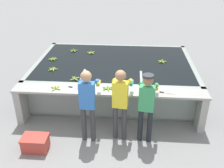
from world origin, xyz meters
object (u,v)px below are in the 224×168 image
Objects in this scene: banana_bunch_floating_2 at (75,79)px; knife_0 at (165,93)px; worker_0 at (88,100)px; banana_bunch_floating_1 at (53,59)px; banana_bunch_floating_5 at (73,51)px; banana_bunch_floating_3 at (91,53)px; banana_bunch_ledge_0 at (56,88)px; crate at (35,143)px; banana_bunch_floating_0 at (162,61)px; worker_2 at (147,102)px; knife_1 at (73,87)px; banana_bunch_ledge_1 at (108,88)px; banana_bunch_floating_4 at (53,69)px; worker_1 at (120,99)px.

banana_bunch_floating_2 is 0.65× the size of knife_0.
banana_bunch_floating_1 is (-1.42, 2.37, -0.06)m from worker_0.
banana_bunch_floating_2 is at bearing -77.20° from banana_bunch_floating_5.
worker_0 reaches higher than knife_0.
banana_bunch_floating_3 is 0.60m from banana_bunch_floating_5.
crate is at bearing -103.36° from banana_bunch_ledge_0.
banana_bunch_ledge_0 is (-2.61, -1.85, 0.00)m from banana_bunch_floating_0.
banana_bunch_ledge_0 is at bearing 179.87° from knife_0.
banana_bunch_floating_3 is (-1.61, 2.92, -0.02)m from worker_2.
knife_0 is (3.08, -1.81, -0.01)m from banana_bunch_floating_1.
knife_1 is (-1.68, 0.59, -0.03)m from worker_2.
banana_bunch_floating_3 is at bearing 97.11° from worker_0.
banana_bunch_ledge_0 is at bearing 166.56° from worker_2.
knife_0 is (2.62, -2.57, -0.01)m from banana_bunch_floating_5.
banana_bunch_floating_3 is 2.45m from banana_bunch_ledge_1.
banana_bunch_floating_5 is (0.46, 0.76, 0.00)m from banana_bunch_floating_1.
banana_bunch_floating_4 is 0.79× the size of knife_1.
banana_bunch_floating_0 and banana_bunch_floating_1 have the same top height.
knife_0 is at bearing -44.46° from banana_bunch_floating_5.
worker_0 is 7.39× the size of banana_bunch_floating_2.
banana_bunch_ledge_1 reaches higher than banana_bunch_floating_1.
knife_1 is at bearing 179.57° from banana_bunch_ledge_1.
banana_bunch_floating_1 is 0.80× the size of knife_0.
knife_1 is (0.97, -1.71, -0.01)m from banana_bunch_floating_1.
banana_bunch_floating_1 is at bearing 149.55° from knife_0.
banana_bunch_floating_0 is 0.98× the size of banana_bunch_ledge_1.
banana_bunch_floating_2 is (-0.50, 1.10, -0.06)m from worker_0.
banana_bunch_floating_2 is (0.92, -1.27, 0.00)m from banana_bunch_floating_1.
banana_bunch_ledge_0 reaches higher than crate.
worker_0 is at bearing -126.20° from banana_bunch_floating_0.
banana_bunch_floating_0 is 3.20m from banana_bunch_ledge_0.
banana_bunch_floating_0 and banana_bunch_floating_2 have the same top height.
banana_bunch_floating_2 is at bearing -54.10° from banana_bunch_floating_1.
banana_bunch_floating_2 is at bearing 165.96° from knife_0.
worker_2 is 2.41m from banana_bunch_floating_0.
banana_bunch_floating_5 is (0.25, 1.50, 0.00)m from banana_bunch_floating_4.
banana_bunch_floating_1 is 3.57m from knife_0.
banana_bunch_floating_2 is 2.23m from knife_0.
banana_bunch_floating_2 is 0.84× the size of banana_bunch_ledge_0.
worker_2 is 2.90m from banana_bunch_floating_4.
knife_0 is at bearing 24.92° from worker_1.
banana_bunch_ledge_1 is at bearing 37.19° from crate.
worker_1 is 6.06× the size of banana_bunch_floating_0.
banana_bunch_floating_3 is 1.02× the size of banana_bunch_ledge_0.
worker_0 is 6.13× the size of banana_bunch_floating_4.
knife_1 is (-0.81, 0.01, -0.01)m from banana_bunch_ledge_1.
banana_bunch_floating_1 is at bearing 119.57° from knife_1.
banana_bunch_ledge_1 is 1.98m from crate.
banana_bunch_ledge_1 is (-0.87, 0.58, -0.02)m from worker_2.
banana_bunch_floating_0 reaches higher than knife_1.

